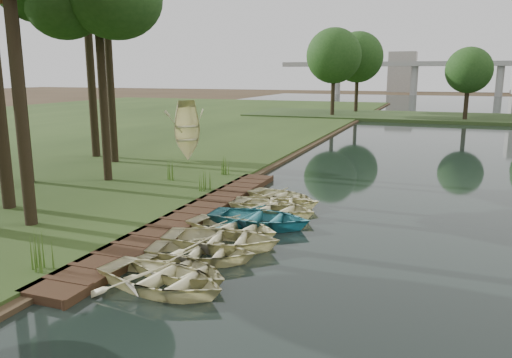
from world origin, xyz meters
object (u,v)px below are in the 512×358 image
(boardwalk, at_px, (190,217))
(rowboat_2, at_px, (201,250))
(stored_rowboat, at_px, (187,154))
(rowboat_1, at_px, (179,267))
(rowboat_0, at_px, (162,276))

(boardwalk, relative_size, rowboat_2, 4.69)
(boardwalk, height_order, stored_rowboat, stored_rowboat)
(boardwalk, xyz_separation_m, rowboat_1, (2.44, -5.28, 0.23))
(rowboat_0, relative_size, rowboat_2, 1.11)
(rowboat_1, xyz_separation_m, stored_rowboat, (-8.28, 15.96, 0.31))
(rowboat_2, bearing_deg, stored_rowboat, 21.38)
(rowboat_0, distance_m, rowboat_2, 2.25)
(boardwalk, relative_size, rowboat_1, 5.01)
(rowboat_0, xyz_separation_m, rowboat_1, (0.05, 0.83, -0.06))
(boardwalk, distance_m, rowboat_0, 6.57)
(rowboat_2, relative_size, stored_rowboat, 0.90)
(rowboat_0, distance_m, rowboat_1, 0.84)
(boardwalk, relative_size, rowboat_0, 4.22)
(rowboat_0, height_order, stored_rowboat, stored_rowboat)
(rowboat_2, xyz_separation_m, stored_rowboat, (-8.27, 14.55, 0.29))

